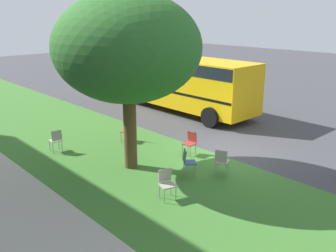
{
  "coord_description": "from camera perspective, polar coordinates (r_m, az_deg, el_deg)",
  "views": [
    {
      "loc": [
        -8.14,
        10.5,
        5.12
      ],
      "look_at": [
        1.42,
        1.64,
        1.14
      ],
      "focal_mm": 39.47,
      "sensor_mm": 36.0,
      "label": 1
    }
  ],
  "objects": [
    {
      "name": "grass_verge",
      "position": [
        12.07,
        -0.87,
        -8.1
      ],
      "size": [
        48.0,
        6.0,
        0.01
      ],
      "primitive_type": "cube",
      "color": "#3D752D",
      "rests_on": "ground"
    },
    {
      "name": "chair_2",
      "position": [
        10.66,
        -0.22,
        -8.61
      ],
      "size": [
        0.53,
        0.52,
        0.88
      ],
      "color": "#ADA393",
      "rests_on": "ground"
    },
    {
      "name": "school_bus",
      "position": [
        20.64,
        0.49,
        7.61
      ],
      "size": [
        10.4,
        2.8,
        2.88
      ],
      "color": "yellow",
      "rests_on": "ground"
    },
    {
      "name": "chair_4",
      "position": [
        15.43,
        -6.24,
        -0.48
      ],
      "size": [
        0.53,
        0.53,
        0.88
      ],
      "color": "#C64C1E",
      "rests_on": "ground"
    },
    {
      "name": "ground",
      "position": [
        14.24,
        8.77,
        -4.3
      ],
      "size": [
        80.0,
        80.0,
        0.0
      ],
      "primitive_type": "plane",
      "color": "#424247"
    },
    {
      "name": "chair_5",
      "position": [
        13.91,
        3.47,
        -2.38
      ],
      "size": [
        0.46,
        0.47,
        0.88
      ],
      "color": "#B7332D",
      "rests_on": "ground"
    },
    {
      "name": "street_tree",
      "position": [
        12.03,
        -6.27,
        11.85
      ],
      "size": [
        4.76,
        4.76,
        5.84
      ],
      "color": "brown",
      "rests_on": "ground"
    },
    {
      "name": "chair_1",
      "position": [
        14.78,
        -16.92,
        -1.93
      ],
      "size": [
        0.46,
        0.46,
        0.88
      ],
      "color": "#ADA393",
      "rests_on": "ground"
    },
    {
      "name": "chair_3",
      "position": [
        12.15,
        3.06,
        -5.31
      ],
      "size": [
        0.58,
        0.58,
        0.88
      ],
      "color": "#335184",
      "rests_on": "ground"
    },
    {
      "name": "sidewalk_strip",
      "position": [
        10.04,
        -20.56,
        -14.85
      ],
      "size": [
        48.0,
        2.8,
        0.01
      ],
      "primitive_type": "cube",
      "color": "#ADA89E",
      "rests_on": "ground"
    },
    {
      "name": "chair_0",
      "position": [
        12.28,
        8.27,
        -5.22
      ],
      "size": [
        0.56,
        0.56,
        0.88
      ],
      "color": "#ADA393",
      "rests_on": "ground"
    }
  ]
}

